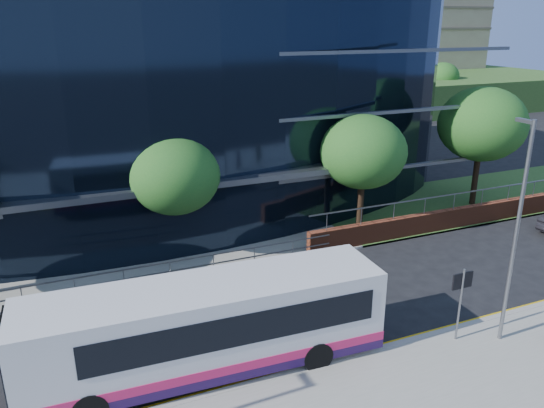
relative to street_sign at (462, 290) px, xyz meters
name	(u,v)px	position (x,y,z in m)	size (l,w,h in m)	color
ground	(325,347)	(-4.50, 1.59, -2.15)	(200.00, 200.00, 0.00)	black
kerb	(339,360)	(-4.50, 0.59, -2.07)	(80.00, 0.25, 0.16)	gray
yellow_line_outer	(336,359)	(-4.50, 0.79, -2.14)	(80.00, 0.08, 0.01)	gold
yellow_line_inner	(334,357)	(-4.50, 0.94, -2.14)	(80.00, 0.08, 0.01)	gold
far_forecourt	(113,255)	(-10.50, 12.59, -2.10)	(50.00, 8.00, 0.10)	gray
glass_office	(113,73)	(-8.50, 22.44, 5.85)	(44.00, 23.10, 16.00)	black
guard_railings	(74,283)	(-12.50, 8.59, -1.33)	(24.00, 0.05, 1.10)	slate
apartment_block	(333,21)	(27.50, 58.80, 8.96)	(60.00, 42.00, 30.00)	#2D511E
street_sign	(462,290)	(0.00, 0.00, 0.00)	(0.85, 0.09, 2.80)	slate
tree_far_b	(175,176)	(-7.50, 11.09, 2.06)	(4.29, 4.29, 6.05)	black
tree_far_c	(363,152)	(2.50, 10.59, 2.39)	(4.62, 4.62, 6.51)	black
tree_far_d	(482,124)	(11.50, 11.59, 3.04)	(5.28, 5.28, 7.44)	black
tree_dist_e	(344,81)	(19.50, 41.59, 2.39)	(4.62, 4.62, 6.51)	black
tree_dist_f	(442,77)	(35.50, 43.59, 2.06)	(4.29, 4.29, 6.05)	black
streetlight_east	(516,229)	(1.50, -0.59, 2.29)	(0.15, 0.77, 8.00)	slate
city_bus	(211,326)	(-8.62, 1.90, -0.46)	(11.87, 3.21, 3.18)	silver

